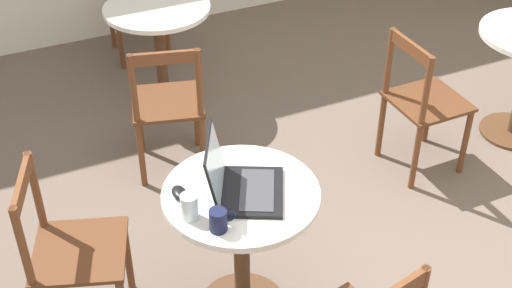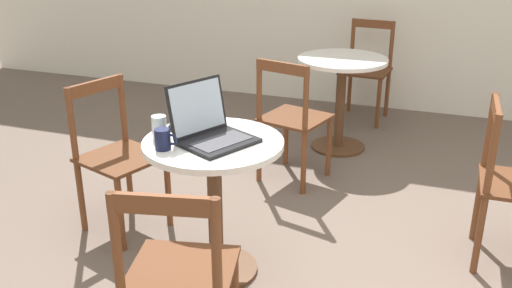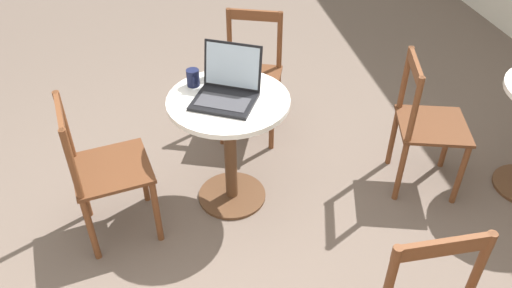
% 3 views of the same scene
% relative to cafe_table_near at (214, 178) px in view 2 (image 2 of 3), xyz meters
% --- Properties ---
extents(cafe_table_near, '(0.68, 0.68, 0.73)m').
position_rel_cafe_table_near_xyz_m(cafe_table_near, '(0.00, 0.00, 0.00)').
color(cafe_table_near, '#51331E').
rests_on(cafe_table_near, ground_plane).
extents(cafe_table_far, '(0.68, 0.68, 0.73)m').
position_rel_cafe_table_near_xyz_m(cafe_table_far, '(0.24, 1.88, 0.00)').
color(cafe_table_far, '#51331E').
rests_on(cafe_table_far, ground_plane).
extents(chair_near_left, '(0.51, 0.51, 0.87)m').
position_rel_cafe_table_near_xyz_m(chair_near_left, '(-0.71, 0.24, -0.09)').
color(chair_near_left, brown).
rests_on(chair_near_left, ground_plane).
extents(chair_near_front, '(0.48, 0.48, 0.87)m').
position_rel_cafe_table_near_xyz_m(chair_near_front, '(0.16, -0.70, -0.09)').
color(chair_near_front, brown).
rests_on(chair_near_front, ground_plane).
extents(chair_mid_left, '(0.41, 0.41, 0.87)m').
position_rel_cafe_table_near_xyz_m(chair_mid_left, '(1.39, 0.61, -0.09)').
color(chair_mid_left, brown).
rests_on(chair_mid_left, ground_plane).
extents(chair_far_front, '(0.49, 0.49, 0.87)m').
position_rel_cafe_table_near_xyz_m(chair_far_front, '(0.05, 1.18, -0.09)').
color(chair_far_front, brown).
rests_on(chair_far_front, ground_plane).
extents(chair_far_back, '(0.43, 0.43, 0.87)m').
position_rel_cafe_table_near_xyz_m(chair_far_back, '(0.31, 2.67, -0.09)').
color(chair_far_back, brown).
rests_on(chair_far_back, ground_plane).
extents(laptop, '(0.42, 0.43, 0.27)m').
position_rel_cafe_table_near_xyz_m(laptop, '(-0.00, -0.01, 0.25)').
color(laptop, black).
rests_on(laptop, cafe_table_near).
extents(mouse, '(0.06, 0.10, 0.03)m').
position_rel_cafe_table_near_xyz_m(mouse, '(-0.24, 0.08, 0.21)').
color(mouse, black).
rests_on(mouse, cafe_table_near).
extents(mug, '(0.11, 0.07, 0.10)m').
position_rel_cafe_table_near_xyz_m(mug, '(-0.17, -0.18, 0.24)').
color(mug, '#141938').
rests_on(mug, cafe_table_near).
extents(drinking_glass, '(0.07, 0.07, 0.11)m').
position_rel_cafe_table_near_xyz_m(drinking_glass, '(-0.25, -0.06, 0.25)').
color(drinking_glass, silver).
rests_on(drinking_glass, cafe_table_near).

